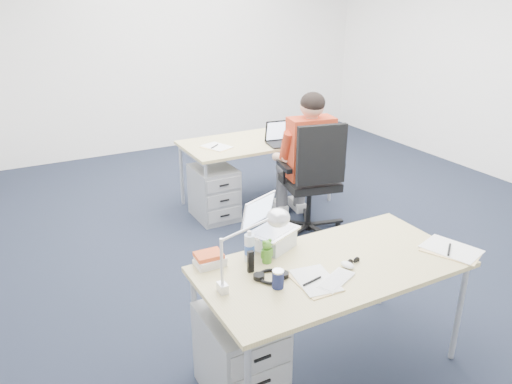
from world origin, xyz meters
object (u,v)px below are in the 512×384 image
desk_lamp (244,251)px  dark_laptop (285,133)px  drawer_pedestal_far (214,193)px  far_cup (316,128)px  computer_mouse (347,265)px  desk_far (257,144)px  seated_person (303,160)px  can_koozie (278,279)px  silver_laptop (274,225)px  bear_figurine (267,251)px  sunglasses (353,261)px  office_chair (310,201)px  drawer_pedestal_near (240,355)px  book_stack (210,259)px  headphones (271,276)px  cordless_phone (251,262)px  water_bottle (249,246)px  desk_near (332,271)px

desk_lamp → dark_laptop: bearing=59.7°
drawer_pedestal_far → far_cup: far_cup is taller
computer_mouse → far_cup: size_ratio=0.94×
desk_far → seated_person: seated_person is taller
computer_mouse → can_koozie: (-0.47, 0.01, 0.04)m
silver_laptop → bear_figurine: silver_laptop is taller
sunglasses → dark_laptop: dark_laptop is taller
office_chair → drawer_pedestal_near: size_ratio=2.07×
office_chair → can_koozie: office_chair is taller
book_stack → can_koozie: bearing=-59.7°
can_koozie → drawer_pedestal_far: bearing=74.4°
drawer_pedestal_near → bear_figurine: (0.27, 0.17, 0.53)m
office_chair → headphones: size_ratio=5.59×
far_cup → dark_laptop: bearing=-155.0°
book_stack → dark_laptop: (1.67, 1.89, 0.09)m
office_chair → far_cup: 1.16m
headphones → bear_figurine: (0.07, 0.17, 0.06)m
desk_lamp → dark_laptop: 2.70m
drawer_pedestal_far → desk_lamp: bearing=-109.6°
drawer_pedestal_near → sunglasses: sunglasses is taller
drawer_pedestal_near → cordless_phone: (0.13, 0.12, 0.52)m
office_chair → water_bottle: bearing=-123.1°
desk_near → book_stack: bearing=151.8°
cordless_phone → silver_laptop: bearing=41.6°
desk_near → bear_figurine: bearing=147.4°
desk_near → headphones: headphones is taller
seated_person → dark_laptop: (0.03, 0.41, 0.17)m
drawer_pedestal_near → drawer_pedestal_far: 2.51m
office_chair → water_bottle: size_ratio=5.72×
computer_mouse → bear_figurine: bear_figurine is taller
desk_near → bear_figurine: 0.41m
office_chair → book_stack: 2.11m
far_cup → desk_far: bearing=178.2°
computer_mouse → desk_lamp: (-0.62, 0.12, 0.20)m
sunglasses → drawer_pedestal_far: bearing=85.0°
computer_mouse → can_koozie: size_ratio=0.86×
drawer_pedestal_near → can_koozie: size_ratio=5.14×
computer_mouse → desk_lamp: size_ratio=0.21×
desk_far → book_stack: 2.64m
seated_person → water_bottle: 2.10m
drawer_pedestal_near → bear_figurine: bearing=32.8°
silver_laptop → dark_laptop: size_ratio=0.91×
can_koozie → cordless_phone: size_ratio=0.80×
can_koozie → sunglasses: bearing=1.2°
desk_far → drawer_pedestal_far: 0.72m
seated_person → headphones: bearing=-118.7°
desk_near → silver_laptop: bearing=119.9°
drawer_pedestal_far → headphones: (-0.67, -2.35, 0.47)m
office_chair → bear_figurine: office_chair is taller
far_cup → drawer_pedestal_far: bearing=-175.4°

